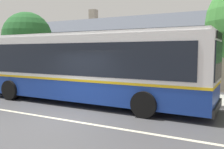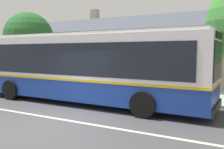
{
  "view_description": "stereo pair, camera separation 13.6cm",
  "coord_description": "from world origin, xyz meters",
  "px_view_note": "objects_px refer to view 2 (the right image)",
  "views": [
    {
      "loc": [
        5.87,
        -6.92,
        2.44
      ],
      "look_at": [
        0.08,
        3.93,
        1.31
      ],
      "focal_mm": 40.0,
      "sensor_mm": 36.0,
      "label": 1
    },
    {
      "loc": [
        5.99,
        -6.85,
        2.44
      ],
      "look_at": [
        0.08,
        3.93,
        1.31
      ],
      "focal_mm": 40.0,
      "sensor_mm": 36.0,
      "label": 2
    }
  ],
  "objects_px": {
    "bench_by_building": "(33,79)",
    "street_tree_secondary": "(29,37)",
    "transit_bus": "(79,66)",
    "bike_rack": "(10,75)",
    "bench_down_street": "(79,81)"
  },
  "relations": [
    {
      "from": "bench_down_street",
      "to": "street_tree_secondary",
      "type": "relative_size",
      "value": 0.35
    },
    {
      "from": "bike_rack",
      "to": "bench_by_building",
      "type": "bearing_deg",
      "value": -8.69
    },
    {
      "from": "transit_bus",
      "to": "bench_by_building",
      "type": "distance_m",
      "value": 6.58
    },
    {
      "from": "bench_down_street",
      "to": "street_tree_secondary",
      "type": "height_order",
      "value": "street_tree_secondary"
    },
    {
      "from": "bench_by_building",
      "to": "bench_down_street",
      "type": "relative_size",
      "value": 0.84
    },
    {
      "from": "bench_by_building",
      "to": "bench_down_street",
      "type": "bearing_deg",
      "value": 6.45
    },
    {
      "from": "transit_bus",
      "to": "bike_rack",
      "type": "height_order",
      "value": "transit_bus"
    },
    {
      "from": "transit_bus",
      "to": "bench_down_street",
      "type": "distance_m",
      "value": 4.04
    },
    {
      "from": "transit_bus",
      "to": "bike_rack",
      "type": "distance_m",
      "value": 9.41
    },
    {
      "from": "bench_down_street",
      "to": "street_tree_secondary",
      "type": "bearing_deg",
      "value": 169.27
    },
    {
      "from": "transit_bus",
      "to": "bike_rack",
      "type": "xyz_separation_m",
      "value": [
        -8.81,
        3.13,
        -1.08
      ]
    },
    {
      "from": "bench_by_building",
      "to": "street_tree_secondary",
      "type": "distance_m",
      "value": 3.83
    },
    {
      "from": "bench_by_building",
      "to": "street_tree_secondary",
      "type": "xyz_separation_m",
      "value": [
        -1.9,
        1.44,
        3.0
      ]
    },
    {
      "from": "bike_rack",
      "to": "bench_down_street",
      "type": "bearing_deg",
      "value": -0.39
    },
    {
      "from": "bench_by_building",
      "to": "bike_rack",
      "type": "distance_m",
      "value": 2.96
    }
  ]
}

